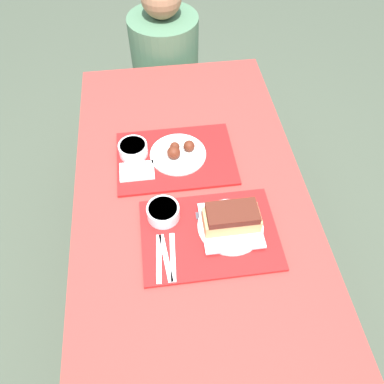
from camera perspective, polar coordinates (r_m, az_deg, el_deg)
The scene contains 15 objects.
ground_plane at distance 2.02m, azimuth -0.10°, elevation -13.14°, with size 12.00×12.00×0.00m, color #424C3D.
picnic_table at distance 1.44m, azimuth -0.13°, elevation -2.38°, with size 0.84×1.55×0.77m.
picnic_bench_far at distance 2.35m, azimuth -3.32°, elevation 13.40°, with size 0.80×0.28×0.42m.
tray_near at distance 1.25m, azimuth 2.67°, elevation -6.48°, with size 0.45×0.32×0.01m.
tray_far at distance 1.45m, azimuth -2.49°, elevation 5.20°, with size 0.45×0.32×0.01m.
bowl_coleslaw_near at distance 1.26m, azimuth -4.42°, elevation -3.00°, with size 0.11×0.11×0.05m.
brisket_sandwich_plate at distance 1.23m, azimuth 6.01°, elevation -4.36°, with size 0.22×0.22×0.10m.
plastic_fork_near at distance 1.20m, azimuth -4.00°, elevation -9.93°, with size 0.03×0.17×0.00m.
plastic_knife_near at distance 1.20m, azimuth -2.94°, elevation -9.82°, with size 0.03×0.17×0.00m.
plastic_spoon_near at distance 1.20m, azimuth -5.06°, elevation -10.04°, with size 0.03×0.17×0.00m.
condiment_packet at distance 1.28m, azimuth 1.39°, elevation -3.61°, with size 0.04×0.03×0.01m.
bowl_coleslaw_far at distance 1.46m, azimuth -8.97°, elevation 6.52°, with size 0.11×0.11×0.05m.
wings_plate_far at distance 1.44m, azimuth -2.10°, elevation 6.09°, with size 0.22×0.22×0.06m.
napkin_far at distance 1.41m, azimuth -8.38°, elevation 3.16°, with size 0.13×0.09×0.01m.
person_seated_across at distance 2.15m, azimuth -4.18°, elevation 20.36°, with size 0.36×0.36×0.67m.
Camera 1 is at (-0.10, -0.81, 1.85)m, focal length 35.00 mm.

